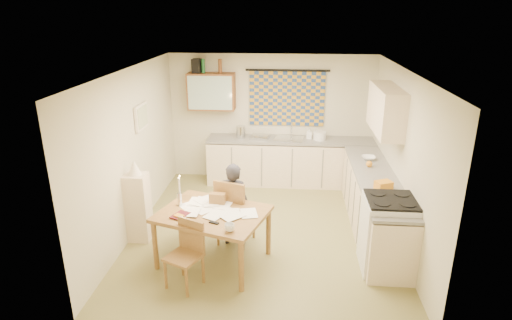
# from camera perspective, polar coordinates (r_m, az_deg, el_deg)

# --- Properties ---
(floor) EXTENTS (4.00, 4.50, 0.02)m
(floor) POSITION_cam_1_polar(r_m,az_deg,el_deg) (6.87, 1.02, -9.33)
(floor) COLOR olive
(floor) RESTS_ON ground
(ceiling) EXTENTS (4.00, 4.50, 0.02)m
(ceiling) POSITION_cam_1_polar(r_m,az_deg,el_deg) (6.06, 1.16, 11.97)
(ceiling) COLOR white
(ceiling) RESTS_ON floor
(wall_back) EXTENTS (4.00, 0.02, 2.50)m
(wall_back) POSITION_cam_1_polar(r_m,az_deg,el_deg) (8.52, 2.05, 5.60)
(wall_back) COLOR beige
(wall_back) RESTS_ON floor
(wall_front) EXTENTS (4.00, 0.02, 2.50)m
(wall_front) POSITION_cam_1_polar(r_m,az_deg,el_deg) (4.29, -0.85, -9.24)
(wall_front) COLOR beige
(wall_front) RESTS_ON floor
(wall_left) EXTENTS (0.02, 4.50, 2.50)m
(wall_left) POSITION_cam_1_polar(r_m,az_deg,el_deg) (6.78, -16.13, 1.07)
(wall_left) COLOR beige
(wall_left) RESTS_ON floor
(wall_right) EXTENTS (0.02, 4.50, 2.50)m
(wall_right) POSITION_cam_1_polar(r_m,az_deg,el_deg) (6.56, 18.90, 0.14)
(wall_right) COLOR beige
(wall_right) RESTS_ON floor
(window_blind) EXTENTS (1.45, 0.03, 1.05)m
(window_blind) POSITION_cam_1_polar(r_m,az_deg,el_deg) (8.39, 4.14, 8.14)
(window_blind) COLOR navy
(window_blind) RESTS_ON wall_back
(curtain_rod) EXTENTS (1.60, 0.04, 0.04)m
(curtain_rod) POSITION_cam_1_polar(r_m,az_deg,el_deg) (8.28, 4.23, 11.84)
(curtain_rod) COLOR black
(curtain_rod) RESTS_ON wall_back
(wall_cabinet) EXTENTS (0.90, 0.34, 0.70)m
(wall_cabinet) POSITION_cam_1_polar(r_m,az_deg,el_deg) (8.36, -5.96, 9.09)
(wall_cabinet) COLOR brown
(wall_cabinet) RESTS_ON wall_back
(wall_cabinet_glass) EXTENTS (0.84, 0.02, 0.64)m
(wall_cabinet_glass) POSITION_cam_1_polar(r_m,az_deg,el_deg) (8.20, -6.17, 8.87)
(wall_cabinet_glass) COLOR #99B2A5
(wall_cabinet_glass) RESTS_ON wall_back
(upper_cabinet_right) EXTENTS (0.34, 1.30, 0.70)m
(upper_cabinet_right) POSITION_cam_1_polar(r_m,az_deg,el_deg) (6.87, 16.94, 6.45)
(upper_cabinet_right) COLOR beige
(upper_cabinet_right) RESTS_ON wall_right
(framed_print) EXTENTS (0.04, 0.50, 0.40)m
(framed_print) POSITION_cam_1_polar(r_m,az_deg,el_deg) (7.00, -15.06, 5.60)
(framed_print) COLOR silver
(framed_print) RESTS_ON wall_left
(print_canvas) EXTENTS (0.01, 0.42, 0.32)m
(print_canvas) POSITION_cam_1_polar(r_m,az_deg,el_deg) (6.99, -14.86, 5.60)
(print_canvas) COLOR beige
(print_canvas) RESTS_ON wall_left
(counter_back) EXTENTS (3.30, 0.62, 0.92)m
(counter_back) POSITION_cam_1_polar(r_m,az_deg,el_deg) (8.45, 4.81, -0.24)
(counter_back) COLOR beige
(counter_back) RESTS_ON floor
(counter_right) EXTENTS (0.62, 2.95, 0.92)m
(counter_right) POSITION_cam_1_polar(r_m,az_deg,el_deg) (6.90, 15.41, -5.66)
(counter_right) COLOR beige
(counter_right) RESTS_ON floor
(stove) EXTENTS (0.66, 0.66, 1.02)m
(stove) POSITION_cam_1_polar(r_m,az_deg,el_deg) (5.97, 17.19, -9.42)
(stove) COLOR white
(stove) RESTS_ON floor
(sink) EXTENTS (0.61, 0.53, 0.10)m
(sink) POSITION_cam_1_polar(r_m,az_deg,el_deg) (8.32, 4.40, 2.55)
(sink) COLOR silver
(sink) RESTS_ON counter_back
(tap) EXTENTS (0.04, 0.04, 0.28)m
(tap) POSITION_cam_1_polar(r_m,az_deg,el_deg) (8.44, 4.76, 4.07)
(tap) COLOR silver
(tap) RESTS_ON counter_back
(dish_rack) EXTENTS (0.39, 0.35, 0.06)m
(dish_rack) POSITION_cam_1_polar(r_m,az_deg,el_deg) (8.32, 0.53, 3.11)
(dish_rack) COLOR silver
(dish_rack) RESTS_ON counter_back
(kettle) EXTENTS (0.23, 0.23, 0.24)m
(kettle) POSITION_cam_1_polar(r_m,az_deg,el_deg) (8.32, -2.04, 3.76)
(kettle) COLOR silver
(kettle) RESTS_ON counter_back
(mixing_bowl) EXTENTS (0.29, 0.29, 0.16)m
(mixing_bowl) POSITION_cam_1_polar(r_m,az_deg,el_deg) (8.30, 8.49, 3.22)
(mixing_bowl) COLOR white
(mixing_bowl) RESTS_ON counter_back
(soap_bottle) EXTENTS (0.10, 0.10, 0.21)m
(soap_bottle) POSITION_cam_1_polar(r_m,az_deg,el_deg) (8.33, 7.09, 3.54)
(soap_bottle) COLOR white
(soap_bottle) RESTS_ON counter_back
(bowl) EXTENTS (0.23, 0.23, 0.06)m
(bowl) POSITION_cam_1_polar(r_m,az_deg,el_deg) (7.40, 14.78, 0.27)
(bowl) COLOR white
(bowl) RESTS_ON counter_right
(orange_bag) EXTENTS (0.27, 0.23, 0.12)m
(orange_bag) POSITION_cam_1_polar(r_m,az_deg,el_deg) (6.24, 16.64, -3.25)
(orange_bag) COLOR orange
(orange_bag) RESTS_ON counter_right
(fruit_orange) EXTENTS (0.10, 0.10, 0.10)m
(fruit_orange) POSITION_cam_1_polar(r_m,az_deg,el_deg) (7.05, 14.86, -0.52)
(fruit_orange) COLOR orange
(fruit_orange) RESTS_ON counter_right
(speaker) EXTENTS (0.17, 0.21, 0.26)m
(speaker) POSITION_cam_1_polar(r_m,az_deg,el_deg) (8.34, -7.91, 12.33)
(speaker) COLOR black
(speaker) RESTS_ON wall_cabinet
(bottle_green) EXTENTS (0.07, 0.07, 0.26)m
(bottle_green) POSITION_cam_1_polar(r_m,az_deg,el_deg) (8.31, -7.06, 12.34)
(bottle_green) COLOR #195926
(bottle_green) RESTS_ON wall_cabinet
(bottle_brown) EXTENTS (0.09, 0.09, 0.26)m
(bottle_brown) POSITION_cam_1_polar(r_m,az_deg,el_deg) (8.25, -4.81, 12.37)
(bottle_brown) COLOR brown
(bottle_brown) RESTS_ON wall_cabinet
(dining_table) EXTENTS (1.63, 1.42, 0.75)m
(dining_table) POSITION_cam_1_polar(r_m,az_deg,el_deg) (5.94, -5.70, -10.14)
(dining_table) COLOR brown
(dining_table) RESTS_ON floor
(chair_far) EXTENTS (0.59, 0.59, 1.04)m
(chair_far) POSITION_cam_1_polar(r_m,az_deg,el_deg) (6.39, -2.76, -8.36)
(chair_far) COLOR brown
(chair_far) RESTS_ON floor
(chair_near) EXTENTS (0.52, 0.52, 0.86)m
(chair_near) POSITION_cam_1_polar(r_m,az_deg,el_deg) (5.58, -9.43, -13.86)
(chair_near) COLOR brown
(chair_near) RESTS_ON floor
(person) EXTENTS (0.55, 0.44, 1.27)m
(person) POSITION_cam_1_polar(r_m,az_deg,el_deg) (6.22, -3.00, -5.96)
(person) COLOR black
(person) RESTS_ON floor
(shelf_stand) EXTENTS (0.32, 0.30, 1.05)m
(shelf_stand) POSITION_cam_1_polar(r_m,az_deg,el_deg) (6.61, -15.41, -6.11)
(shelf_stand) COLOR beige
(shelf_stand) RESTS_ON floor
(lampshade) EXTENTS (0.20, 0.20, 0.22)m
(lampshade) POSITION_cam_1_polar(r_m,az_deg,el_deg) (6.37, -15.93, -0.96)
(lampshade) COLOR silver
(lampshade) RESTS_ON shelf_stand
(letter_rack) EXTENTS (0.23, 0.12, 0.16)m
(letter_rack) POSITION_cam_1_polar(r_m,az_deg,el_deg) (5.96, -5.16, -5.16)
(letter_rack) COLOR brown
(letter_rack) RESTS_ON dining_table
(mug) EXTENTS (0.24, 0.24, 0.10)m
(mug) POSITION_cam_1_polar(r_m,az_deg,el_deg) (5.27, -3.54, -8.97)
(mug) COLOR white
(mug) RESTS_ON dining_table
(magazine) EXTENTS (0.36, 0.37, 0.02)m
(magazine) POSITION_cam_1_polar(r_m,az_deg,el_deg) (5.77, -10.77, -7.09)
(magazine) COLOR maroon
(magazine) RESTS_ON dining_table
(book) EXTENTS (0.38, 0.38, 0.02)m
(book) POSITION_cam_1_polar(r_m,az_deg,el_deg) (5.86, -9.57, -6.58)
(book) COLOR orange
(book) RESTS_ON dining_table
(orange_box) EXTENTS (0.14, 0.13, 0.04)m
(orange_box) POSITION_cam_1_polar(r_m,az_deg,el_deg) (5.67, -10.23, -7.43)
(orange_box) COLOR orange
(orange_box) RESTS_ON dining_table
(eyeglasses) EXTENTS (0.14, 0.09, 0.02)m
(eyeglasses) POSITION_cam_1_polar(r_m,az_deg,el_deg) (5.49, -5.63, -8.32)
(eyeglasses) COLOR black
(eyeglasses) RESTS_ON dining_table
(candle_holder) EXTENTS (0.08, 0.08, 0.18)m
(candle_holder) POSITION_cam_1_polar(r_m,az_deg,el_deg) (5.99, -10.14, -5.15)
(candle_holder) COLOR silver
(candle_holder) RESTS_ON dining_table
(candle) EXTENTS (0.03, 0.03, 0.22)m
(candle) POSITION_cam_1_polar(r_m,az_deg,el_deg) (5.92, -10.20, -3.36)
(candle) COLOR white
(candle) RESTS_ON dining_table
(candle_flame) EXTENTS (0.02, 0.02, 0.02)m
(candle_flame) POSITION_cam_1_polar(r_m,az_deg,el_deg) (5.90, -10.15, -2.13)
(candle_flame) COLOR #FFCC66
(candle_flame) RESTS_ON dining_table
(papers) EXTENTS (1.14, 0.83, 0.02)m
(papers) POSITION_cam_1_polar(r_m,az_deg,el_deg) (5.87, -5.76, -6.31)
(papers) COLOR white
(papers) RESTS_ON dining_table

